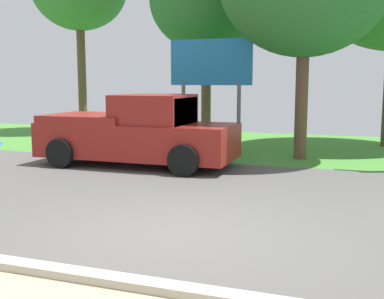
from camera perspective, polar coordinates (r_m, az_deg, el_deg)
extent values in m
cube|color=#565451|center=(9.18, 2.17, -6.28)|extent=(40.00, 8.00, 0.10)
cube|color=#478B35|center=(16.86, 10.26, 0.24)|extent=(40.00, 8.00, 0.10)
cube|color=#B2AD9E|center=(5.65, -10.37, -14.80)|extent=(40.00, 0.24, 0.10)
cube|color=maroon|center=(12.86, -6.52, 1.15)|extent=(5.20, 2.00, 0.90)
cube|color=maroon|center=(12.58, -4.52, 4.46)|extent=(1.80, 1.84, 0.90)
cube|color=#2D3842|center=(12.26, -0.88, 4.38)|extent=(0.10, 1.70, 0.77)
cube|color=maroon|center=(13.42, -11.57, 3.69)|extent=(2.40, 2.00, 0.20)
cylinder|color=black|center=(13.20, 2.06, 0.07)|extent=(0.76, 0.28, 0.76)
cylinder|color=black|center=(11.33, -0.96, -1.28)|extent=(0.76, 0.28, 0.76)
cylinder|color=black|center=(14.57, -10.81, 0.70)|extent=(0.76, 0.28, 0.76)
cylinder|color=black|center=(12.90, -15.27, -0.41)|extent=(0.76, 0.28, 0.76)
cylinder|color=slate|center=(15.32, -1.01, 3.91)|extent=(0.12, 0.12, 2.20)
cylinder|color=slate|center=(14.79, 5.55, 3.72)|extent=(0.12, 0.12, 2.20)
cube|color=#1E72B2|center=(14.99, 2.25, 10.31)|extent=(2.60, 0.10, 1.40)
cylinder|color=brown|center=(21.81, -12.92, 8.57)|extent=(0.36, 0.36, 4.93)
cylinder|color=brown|center=(14.15, 12.86, 6.09)|extent=(0.36, 0.36, 3.55)
cylinder|color=brown|center=(18.14, 1.68, 7.18)|extent=(0.36, 0.36, 3.85)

